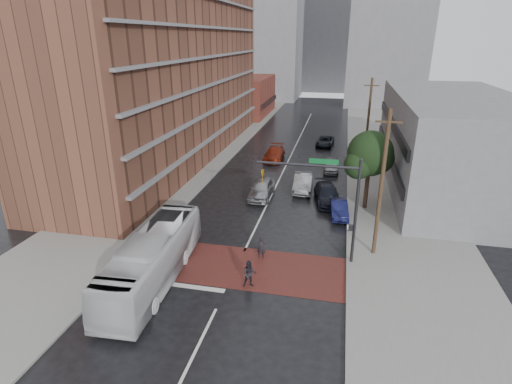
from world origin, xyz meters
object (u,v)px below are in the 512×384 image
Objects in this scene: pedestrian_b at (250,274)px; car_parked_far at (331,165)px; transit_bus at (153,258)px; pedestrian_a at (261,248)px; car_travel_a at (262,189)px; suv_travel at (325,141)px; car_parked_mid at (327,194)px; car_travel_c at (274,154)px; car_parked_near at (339,209)px; car_travel_b at (303,182)px.

pedestrian_b is 23.78m from car_parked_far.
car_parked_far is (9.70, 24.08, -0.86)m from transit_bus.
car_travel_a reaches higher than pedestrian_a.
suv_travel is 0.90× the size of car_parked_mid.
car_parked_near is at bearing -61.95° from car_travel_c.
pedestrian_a reaches higher than car_parked_near.
pedestrian_a is 13.57m from car_travel_b.
suv_travel is at bearing 77.31° from car_travel_a.
car_travel_b reaches higher than car_parked_far.
pedestrian_b reaches higher than pedestrian_a.
car_travel_a reaches higher than car_travel_c.
car_travel_b is at bearing 37.07° from car_travel_a.
car_travel_b is 6.45m from car_parked_near.
car_travel_c is (-3.10, 26.55, -0.11)m from pedestrian_b.
transit_bus is 7.05× the size of pedestrian_a.
car_parked_mid reaches higher than suv_travel.
pedestrian_b is at bearing -89.74° from suv_travel.
car_parked_near is 0.96× the size of car_parked_far.
car_parked_mid is at bearing -91.97° from car_parked_far.
pedestrian_b is 0.37× the size of suv_travel.
car_travel_a is at bearing 171.36° from car_parked_mid.
pedestrian_b reaches higher than car_travel_c.
car_parked_far is at bearing 80.12° from car_parked_mid.
car_travel_b is at bearing -112.37° from car_parked_far.
car_travel_b is 1.06× the size of suv_travel.
car_travel_a reaches higher than car_parked_near.
transit_bus reaches higher than suv_travel.
pedestrian_a is at bearing -98.08° from car_travel_b.
car_travel_c is 1.34× the size of car_parked_near.
car_travel_c is 7.63m from car_parked_far.
car_parked_near is at bearing -20.30° from car_travel_a.
pedestrian_a reaches higher than car_travel_c.
car_travel_c is (-3.12, 23.16, -0.03)m from pedestrian_a.
car_parked_far is at bearing 69.51° from pedestrian_a.
pedestrian_b is at bearing -115.00° from car_parked_mid.
pedestrian_b is 16.94m from car_travel_b.
car_travel_c is 1.13× the size of suv_travel.
car_travel_a is (3.66, 14.84, -0.72)m from transit_bus.
car_parked_near is at bearing 45.21° from transit_bus.
car_travel_c reaches higher than suv_travel.
pedestrian_b is (-0.03, -3.39, 0.07)m from pedestrian_a.
pedestrian_a is at bearing -90.16° from suv_travel.
transit_bus is 18.96m from car_travel_b.
pedestrian_a is 11.05m from car_travel_a.
car_travel_c is at bearing 109.86° from car_parked_mid.
pedestrian_b reaches higher than car_parked_far.
suv_travel is at bearing 54.36° from car_travel_c.
pedestrian_b is 0.33× the size of car_travel_c.
car_parked_near is (4.95, 8.11, -0.15)m from pedestrian_a.
pedestrian_b is 0.44× the size of car_parked_near.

